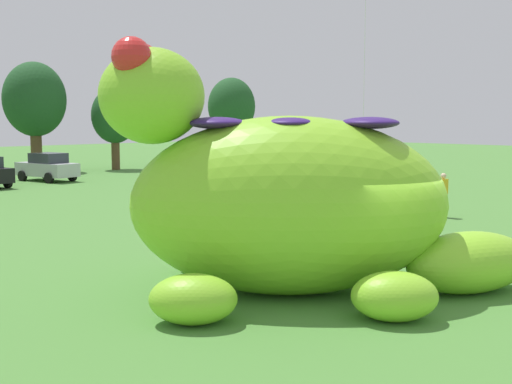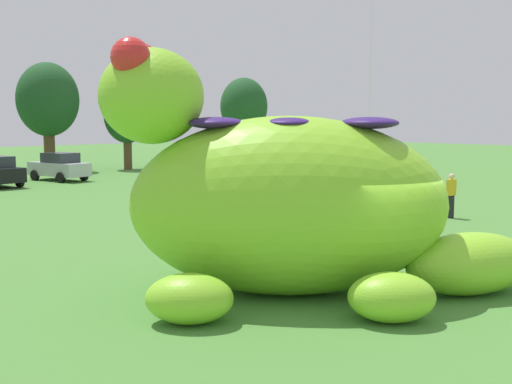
{
  "view_description": "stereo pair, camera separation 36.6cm",
  "coord_description": "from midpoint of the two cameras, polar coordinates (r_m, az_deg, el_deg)",
  "views": [
    {
      "loc": [
        -11.3,
        -7.66,
        3.75
      ],
      "look_at": [
        -1.17,
        2.56,
        2.13
      ],
      "focal_mm": 45.26,
      "sensor_mm": 36.0,
      "label": 1
    },
    {
      "loc": [
        -11.04,
        -7.91,
        3.75
      ],
      "look_at": [
        -1.17,
        2.56,
        2.13
      ],
      "focal_mm": 45.26,
      "sensor_mm": 36.0,
      "label": 2
    }
  ],
  "objects": [
    {
      "name": "tree_mid_right",
      "position": [
        57.07,
        -2.36,
        7.51
      ],
      "size": [
        4.16,
        4.16,
        7.38
      ],
      "color": "brown",
      "rests_on": "ground"
    },
    {
      "name": "giant_inflatable_creature",
      "position": [
        13.82,
        2.22,
        -0.95
      ],
      "size": [
        9.85,
        7.89,
        5.4
      ],
      "color": "#8CD12D",
      "rests_on": "ground"
    },
    {
      "name": "tree_centre_right",
      "position": [
        49.4,
        -12.59,
        6.56
      ],
      "size": [
        3.44,
        3.44,
        6.1
      ],
      "color": "brown",
      "rests_on": "ground"
    },
    {
      "name": "tree_centre",
      "position": [
        48.9,
        -19.19,
        7.68
      ],
      "size": [
        4.4,
        4.4,
        7.81
      ],
      "color": "brown",
      "rests_on": "ground"
    },
    {
      "name": "car_silver",
      "position": [
        41.34,
        -18.2,
        2.11
      ],
      "size": [
        2.49,
        4.34,
        1.72
      ],
      "color": "#B7BABF",
      "rests_on": "ground"
    },
    {
      "name": "spectator_by_cars",
      "position": [
        25.68,
        15.8,
        -0.29
      ],
      "size": [
        0.38,
        0.26,
        1.71
      ],
      "color": "black",
      "rests_on": "ground"
    },
    {
      "name": "spectator_near_inflatable",
      "position": [
        26.35,
        7.91,
        0.06
      ],
      "size": [
        0.38,
        0.26,
        1.71
      ],
      "color": "#2D334C",
      "rests_on": "ground"
    },
    {
      "name": "spectator_mid_field",
      "position": [
        18.59,
        4.3,
        -2.56
      ],
      "size": [
        0.38,
        0.26,
        1.71
      ],
      "color": "black",
      "rests_on": "ground"
    },
    {
      "name": "ground_plane",
      "position": [
        14.12,
        10.13,
        -9.07
      ],
      "size": [
        160.0,
        160.0,
        0.0
      ],
      "primitive_type": "plane",
      "color": "#4C8438"
    }
  ]
}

